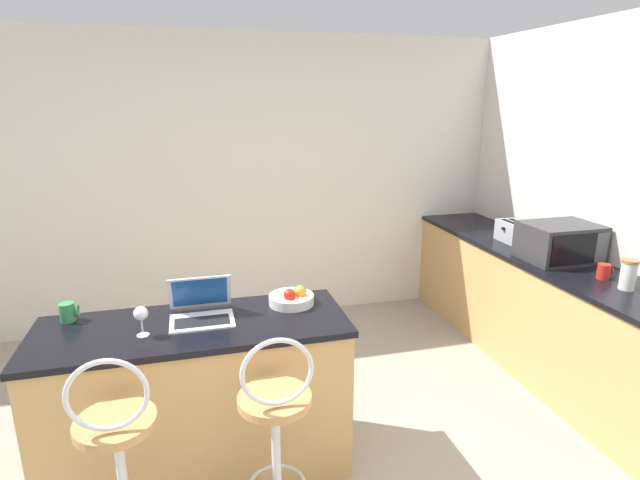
{
  "coord_description": "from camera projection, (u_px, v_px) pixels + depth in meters",
  "views": [
    {
      "loc": [
        -0.44,
        -1.85,
        2.03
      ],
      "look_at": [
        0.5,
        1.71,
        1.0
      ],
      "focal_mm": 28.0,
      "sensor_mm": 36.0,
      "label": 1
    }
  ],
  "objects": [
    {
      "name": "toaster",
      "position": [
        513.0,
        232.0,
        4.11
      ],
      "size": [
        0.19,
        0.27,
        0.17
      ],
      "color": "#9EA3A8",
      "rests_on": "counter_right"
    },
    {
      "name": "counter_right",
      "position": [
        549.0,
        316.0,
        3.78
      ],
      "size": [
        0.62,
        3.19,
        0.9
      ],
      "color": "tan",
      "rests_on": "ground_plane"
    },
    {
      "name": "bar_stool_near",
      "position": [
        120.0,
        467.0,
        2.14
      ],
      "size": [
        0.4,
        0.4,
        1.07
      ],
      "color": "silver",
      "rests_on": "ground_plane"
    },
    {
      "name": "fruit_bowl",
      "position": [
        292.0,
        298.0,
        2.86
      ],
      "size": [
        0.26,
        0.26,
        0.11
      ],
      "color": "silver",
      "rests_on": "breakfast_bar"
    },
    {
      "name": "mug_green",
      "position": [
        68.0,
        312.0,
        2.64
      ],
      "size": [
        0.1,
        0.08,
        0.1
      ],
      "color": "#338447",
      "rests_on": "breakfast_bar"
    },
    {
      "name": "storage_jar",
      "position": [
        628.0,
        275.0,
        3.07
      ],
      "size": [
        0.1,
        0.1,
        0.19
      ],
      "color": "silver",
      "rests_on": "counter_right"
    },
    {
      "name": "wall_back",
      "position": [
        240.0,
        183.0,
        4.52
      ],
      "size": [
        12.0,
        0.06,
        2.6
      ],
      "color": "silver",
      "rests_on": "ground_plane"
    },
    {
      "name": "bar_stool_far",
      "position": [
        276.0,
        440.0,
        2.31
      ],
      "size": [
        0.4,
        0.4,
        1.07
      ],
      "color": "silver",
      "rests_on": "ground_plane"
    },
    {
      "name": "mug_red",
      "position": [
        604.0,
        271.0,
        3.26
      ],
      "size": [
        0.1,
        0.08,
        0.1
      ],
      "color": "red",
      "rests_on": "counter_right"
    },
    {
      "name": "laptop",
      "position": [
        201.0,
        308.0,
        2.68
      ],
      "size": [
        0.33,
        0.29,
        0.22
      ],
      "color": "silver",
      "rests_on": "breakfast_bar"
    },
    {
      "name": "breakfast_bar",
      "position": [
        199.0,
        399.0,
        2.74
      ],
      "size": [
        1.62,
        0.61,
        0.9
      ],
      "color": "tan",
      "rests_on": "ground_plane"
    },
    {
      "name": "wine_glass_tall",
      "position": [
        141.0,
        315.0,
        2.46
      ],
      "size": [
        0.07,
        0.07,
        0.16
      ],
      "color": "silver",
      "rests_on": "breakfast_bar"
    },
    {
      "name": "microwave",
      "position": [
        560.0,
        242.0,
        3.63
      ],
      "size": [
        0.51,
        0.4,
        0.27
      ],
      "color": "#2D2D30",
      "rests_on": "counter_right"
    }
  ]
}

